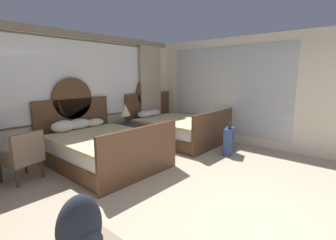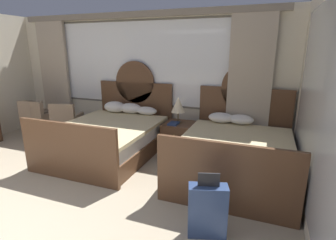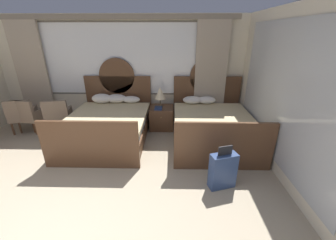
% 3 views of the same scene
% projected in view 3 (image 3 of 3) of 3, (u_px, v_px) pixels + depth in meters
% --- Properties ---
extents(wall_back_window, '(6.26, 0.22, 2.70)m').
position_uv_depth(wall_back_window, '(121.00, 68.00, 5.36)').
color(wall_back_window, beige).
rests_on(wall_back_window, ground_plane).
extents(wall_right_mirror, '(0.08, 4.78, 2.70)m').
position_uv_depth(wall_right_mirror, '(294.00, 99.00, 3.15)').
color(wall_right_mirror, beige).
rests_on(wall_right_mirror, ground_plane).
extents(bed_near_window, '(1.73, 2.25, 1.70)m').
position_uv_depth(bed_near_window, '(109.00, 124.00, 4.77)').
color(bed_near_window, brown).
rests_on(bed_near_window, ground_plane).
extents(bed_near_mirror, '(1.73, 2.25, 1.70)m').
position_uv_depth(bed_near_mirror, '(212.00, 125.00, 4.70)').
color(bed_near_mirror, brown).
rests_on(bed_near_mirror, ground_plane).
extents(nightstand_between_beds, '(0.58, 0.61, 0.55)m').
position_uv_depth(nightstand_between_beds, '(162.00, 117.00, 5.33)').
color(nightstand_between_beds, brown).
rests_on(nightstand_between_beds, ground_plane).
extents(table_lamp_on_nightstand, '(0.27, 0.27, 0.51)m').
position_uv_depth(table_lamp_on_nightstand, '(160.00, 93.00, 5.11)').
color(table_lamp_on_nightstand, brown).
rests_on(table_lamp_on_nightstand, nightstand_between_beds).
extents(book_on_nightstand, '(0.18, 0.26, 0.03)m').
position_uv_depth(book_on_nightstand, '(158.00, 108.00, 5.11)').
color(book_on_nightstand, navy).
rests_on(book_on_nightstand, nightstand_between_beds).
extents(armchair_by_window_left, '(0.66, 0.66, 0.84)m').
position_uv_depth(armchair_by_window_left, '(58.00, 114.00, 5.03)').
color(armchair_by_window_left, '#84705B').
rests_on(armchair_by_window_left, ground_plane).
extents(armchair_by_window_centre, '(0.62, 0.62, 0.84)m').
position_uv_depth(armchair_by_window_centre, '(30.00, 114.00, 5.04)').
color(armchair_by_window_centre, '#84705B').
rests_on(armchair_by_window_centre, ground_plane).
extents(armchair_by_window_right, '(0.68, 0.68, 0.84)m').
position_uv_depth(armchair_by_window_right, '(22.00, 114.00, 5.05)').
color(armchair_by_window_right, '#84705B').
rests_on(armchair_by_window_right, ground_plane).
extents(suitcase_on_floor, '(0.44, 0.29, 0.73)m').
position_uv_depth(suitcase_on_floor, '(223.00, 171.00, 3.25)').
color(suitcase_on_floor, navy).
rests_on(suitcase_on_floor, ground_plane).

